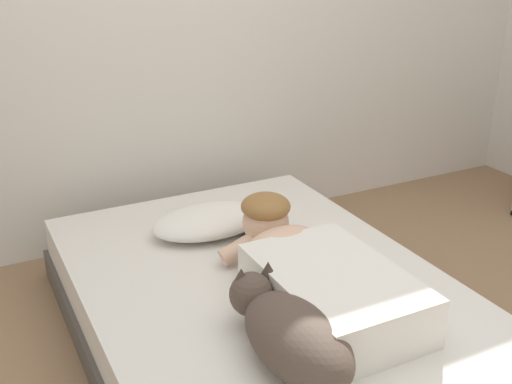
% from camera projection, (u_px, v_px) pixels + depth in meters
% --- Properties ---
extents(bed, '(1.36, 2.04, 0.30)m').
position_uv_depth(bed, '(269.00, 319.00, 2.41)').
color(bed, '#4C4742').
rests_on(bed, ground).
extents(pillow, '(0.52, 0.32, 0.11)m').
position_uv_depth(pillow, '(209.00, 221.00, 2.75)').
color(pillow, white).
rests_on(pillow, bed).
extents(person_lying, '(0.43, 0.92, 0.27)m').
position_uv_depth(person_lying, '(312.00, 271.00, 2.23)').
color(person_lying, silver).
rests_on(person_lying, bed).
extents(dog, '(0.26, 0.57, 0.21)m').
position_uv_depth(dog, '(291.00, 333.00, 1.89)').
color(dog, '#4C3D33').
rests_on(dog, bed).
extents(coffee_cup, '(0.12, 0.09, 0.07)m').
position_uv_depth(coffee_cup, '(258.00, 226.00, 2.74)').
color(coffee_cup, teal).
rests_on(coffee_cup, bed).
extents(cell_phone, '(0.07, 0.14, 0.01)m').
position_uv_depth(cell_phone, '(292.00, 274.00, 2.42)').
color(cell_phone, black).
rests_on(cell_phone, bed).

